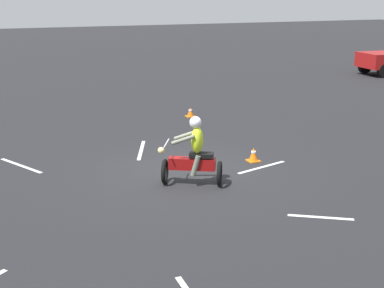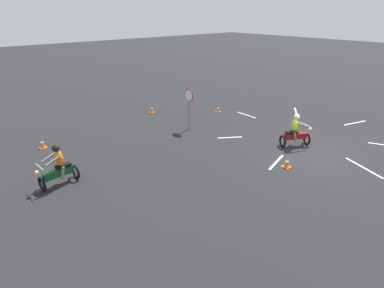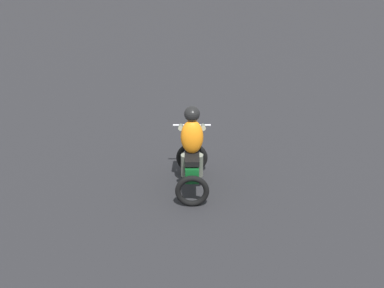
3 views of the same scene
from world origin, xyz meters
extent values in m
torus|color=black|center=(4.80, 10.54, 0.30)|extent=(0.61, 0.15, 0.60)
torus|color=black|center=(4.91, 9.25, 0.30)|extent=(0.61, 0.15, 0.60)
cube|color=#0F4C1E|center=(4.86, 9.89, 0.52)|extent=(0.34, 1.12, 0.28)
cube|color=black|center=(4.88, 9.67, 0.74)|extent=(0.31, 0.58, 0.10)
cylinder|color=silver|center=(4.80, 10.49, 1.00)|extent=(0.70, 0.10, 0.04)
sphere|color=#F2E08C|center=(4.79, 10.62, 0.82)|extent=(0.17, 0.17, 0.16)
ellipsoid|color=orange|center=(4.87, 9.77, 1.10)|extent=(0.42, 0.31, 0.64)
cylinder|color=slate|center=(5.04, 10.09, 1.15)|extent=(0.14, 0.55, 0.27)
cylinder|color=slate|center=(4.64, 10.05, 1.15)|extent=(0.14, 0.55, 0.27)
cylinder|color=slate|center=(5.00, 9.81, 0.52)|extent=(0.14, 0.25, 0.51)
cylinder|color=slate|center=(4.73, 9.78, 0.52)|extent=(0.14, 0.25, 0.51)
sphere|color=black|center=(4.86, 9.81, 1.52)|extent=(0.30, 0.30, 0.28)
camera|label=1|loc=(11.94, -4.82, 4.39)|focal=50.00mm
camera|label=2|loc=(-5.95, 12.52, 6.15)|focal=28.00mm
camera|label=3|loc=(5.88, -2.14, 6.70)|focal=70.00mm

